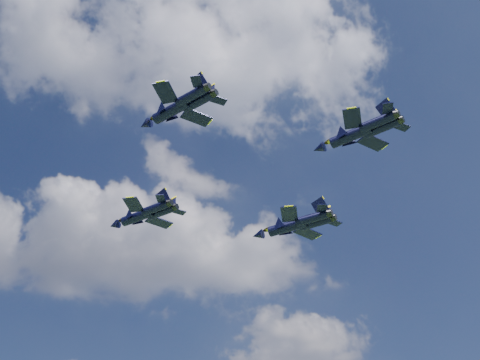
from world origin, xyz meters
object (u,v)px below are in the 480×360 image
jet_lead (136,217)px  jet_slot (348,136)px  jet_right (285,227)px  jet_left (169,111)px

jet_lead → jet_slot: bearing=-89.6°
jet_right → jet_slot: size_ratio=1.17×
jet_lead → jet_left: (7.97, -29.90, 0.58)m
jet_left → jet_slot: size_ratio=0.93×
jet_left → jet_right: (20.66, 31.73, -1.05)m
jet_left → jet_slot: bearing=-39.7°
jet_lead → jet_slot: jet_slot is taller
jet_right → jet_slot: jet_slot is taller
jet_right → jet_slot: bearing=-132.0°
jet_lead → jet_right: size_ratio=0.89×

